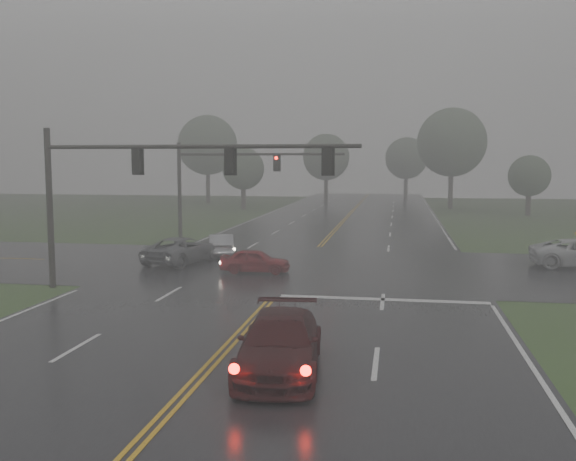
% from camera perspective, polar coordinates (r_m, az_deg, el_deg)
% --- Properties ---
extents(ground, '(180.00, 180.00, 0.00)m').
position_cam_1_polar(ground, '(13.84, -13.15, -18.06)').
color(ground, '#334F22').
rests_on(ground, ground).
extents(main_road, '(18.00, 160.00, 0.02)m').
position_cam_1_polar(main_road, '(32.48, 0.68, -3.83)').
color(main_road, black).
rests_on(main_road, ground).
extents(cross_street, '(120.00, 14.00, 0.02)m').
position_cam_1_polar(cross_street, '(34.43, 1.20, -3.26)').
color(cross_street, black).
rests_on(cross_street, ground).
extents(stop_bar, '(8.50, 0.50, 0.01)m').
position_cam_1_polar(stop_bar, '(26.60, 8.42, -6.14)').
color(stop_bar, silver).
rests_on(stop_bar, ground).
extents(sedan_maroon, '(2.59, 5.42, 1.52)m').
position_cam_1_polar(sedan_maroon, '(17.66, -0.72, -12.46)').
color(sedan_maroon, black).
rests_on(sedan_maroon, ground).
extents(sedan_red, '(3.58, 1.54, 1.20)m').
position_cam_1_polar(sedan_red, '(32.65, -2.92, -3.78)').
color(sedan_red, maroon).
rests_on(sedan_red, ground).
extents(sedan_silver, '(2.45, 4.21, 1.31)m').
position_cam_1_polar(sedan_silver, '(38.62, -5.94, -2.26)').
color(sedan_silver, '#9C9EA3').
rests_on(sedan_silver, ground).
extents(car_grey, '(3.62, 5.66, 1.45)m').
position_cam_1_polar(car_grey, '(36.11, -9.37, -2.89)').
color(car_grey, '#525459').
rests_on(car_grey, ground).
extents(signal_gantry_near, '(13.89, 0.31, 7.10)m').
position_cam_1_polar(signal_gantry_near, '(28.36, -12.88, 4.76)').
color(signal_gantry_near, black).
rests_on(signal_gantry_near, ground).
extents(signal_gantry_far, '(11.79, 0.35, 6.94)m').
position_cam_1_polar(signal_gantry_far, '(44.93, -5.29, 5.15)').
color(signal_gantry_far, black).
rests_on(signal_gantry_far, ground).
extents(tree_nw_a, '(4.93, 4.93, 7.24)m').
position_cam_1_polar(tree_nw_a, '(75.53, -4.00, 5.49)').
color(tree_nw_a, '#372A24').
rests_on(tree_nw_a, ground).
extents(tree_ne_a, '(8.12, 8.12, 11.92)m').
position_cam_1_polar(tree_ne_a, '(78.57, 14.36, 7.60)').
color(tree_ne_a, '#372A24').
rests_on(tree_ne_a, ground).
extents(tree_n_mid, '(6.41, 6.41, 9.42)m').
position_cam_1_polar(tree_n_mid, '(88.80, 3.41, 6.52)').
color(tree_n_mid, '#372A24').
rests_on(tree_n_mid, ground).
extents(tree_e_near, '(4.28, 4.28, 6.28)m').
position_cam_1_polar(tree_e_near, '(71.03, 20.65, 4.56)').
color(tree_e_near, '#372A24').
rests_on(tree_e_near, ground).
extents(tree_nw_b, '(8.07, 8.07, 11.85)m').
position_cam_1_polar(tree_nw_b, '(88.10, -7.17, 7.54)').
color(tree_nw_b, '#372A24').
rests_on(tree_nw_b, ground).
extents(tree_n_far, '(6.29, 6.29, 9.24)m').
position_cam_1_polar(tree_n_far, '(98.59, 10.47, 6.33)').
color(tree_n_far, '#372A24').
rests_on(tree_n_far, ground).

